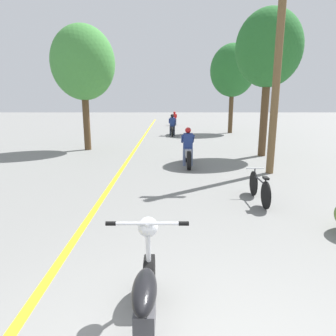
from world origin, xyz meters
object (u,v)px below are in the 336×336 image
roadside_tree_left (84,63)px  bicycle_parked (260,188)px  roadside_tree_right_near (270,49)px  motorcycle_foreground (146,302)px  utility_pole (278,69)px  motorcycle_rider_mid (173,127)px  motorcycle_rider_lead (189,151)px  roadside_tree_right_far (234,71)px  motorcycle_rider_far (175,120)px

roadside_tree_left → bicycle_parked: 10.58m
roadside_tree_right_near → roadside_tree_left: size_ratio=1.04×
motorcycle_foreground → utility_pole: bearing=63.2°
roadside_tree_left → motorcycle_rider_mid: roadside_tree_left is taller
utility_pole → motorcycle_rider_lead: 4.04m
roadside_tree_right_far → motorcycle_foreground: bearing=-103.7°
utility_pole → bicycle_parked: 4.35m
motorcycle_rider_lead → motorcycle_rider_far: motorcycle_rider_lead is taller
motorcycle_rider_lead → bicycle_parked: 4.33m
utility_pole → motorcycle_foreground: size_ratio=3.31×
roadside_tree_left → motorcycle_rider_far: roadside_tree_left is taller
roadside_tree_right_far → roadside_tree_right_near: bearing=-93.2°
roadside_tree_right_far → motorcycle_rider_far: roadside_tree_right_far is taller
motorcycle_rider_far → roadside_tree_left: bearing=-107.3°
roadside_tree_right_far → roadside_tree_left: (-8.60, -7.84, -0.40)m
utility_pole → bicycle_parked: (-1.22, -2.90, -3.00)m
roadside_tree_right_near → motorcycle_foreground: roadside_tree_right_near is taller
roadside_tree_left → bicycle_parked: size_ratio=3.60×
motorcycle_rider_mid → motorcycle_rider_far: size_ratio=1.07×
roadside_tree_left → roadside_tree_right_near: bearing=-11.7°
roadside_tree_right_near → motorcycle_rider_lead: 5.53m
motorcycle_rider_far → bicycle_parked: motorcycle_rider_far is taller
roadside_tree_right_near → roadside_tree_left: roadside_tree_right_near is taller
roadside_tree_right_far → motorcycle_foreground: 20.88m
roadside_tree_right_near → bicycle_parked: bearing=-107.5°
motorcycle_foreground → motorcycle_rider_far: bearing=88.2°
roadside_tree_right_near → motorcycle_rider_mid: roadside_tree_right_near is taller
motorcycle_rider_mid → roadside_tree_left: bearing=-124.6°
roadside_tree_right_far → motorcycle_rider_far: size_ratio=3.25×
utility_pole → motorcycle_rider_mid: 11.80m
motorcycle_rider_lead → bicycle_parked: size_ratio=1.26×
roadside_tree_right_near → motorcycle_rider_far: bearing=102.0°
motorcycle_rider_mid → motorcycle_foreground: bearing=-91.6°
motorcycle_rider_lead → motorcycle_foreground: bearing=-96.5°
motorcycle_rider_far → bicycle_parked: (1.55, -22.46, -0.17)m
motorcycle_rider_lead → roadside_tree_left: bearing=141.6°
motorcycle_foreground → motorcycle_rider_far: motorcycle_rider_far is taller
bicycle_parked → motorcycle_rider_far: bearing=93.9°
bicycle_parked → motorcycle_foreground: bearing=-119.3°
motorcycle_rider_mid → bicycle_parked: motorcycle_rider_mid is taller
roadside_tree_right_near → roadside_tree_right_far: 9.53m
roadside_tree_right_near → motorcycle_foreground: (-4.33, -10.39, -3.96)m
roadside_tree_left → roadside_tree_right_far: bearing=42.4°
motorcycle_rider_far → motorcycle_rider_lead: bearing=-89.7°
utility_pole → motorcycle_rider_lead: bearing=156.1°
roadside_tree_right_near → roadside_tree_right_far: roadside_tree_right_far is taller
utility_pole → motorcycle_foreground: utility_pole is taller
roadside_tree_left → motorcycle_rider_mid: bearing=55.4°
motorcycle_foreground → motorcycle_rider_lead: (0.96, 8.35, 0.09)m
motorcycle_foreground → roadside_tree_right_far: bearing=76.3°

